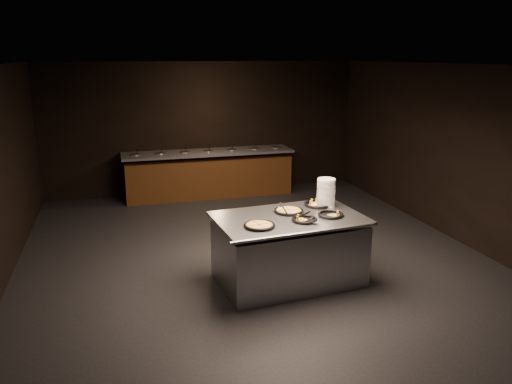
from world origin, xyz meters
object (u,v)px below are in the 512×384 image
at_px(serving_counter, 289,251).
at_px(pan_cheese_whole, 289,211).
at_px(pan_veggie_whole, 259,225).
at_px(plate_stack, 326,193).

xyz_separation_m(serving_counter, pan_cheese_whole, (0.06, 0.20, 0.51)).
relative_size(serving_counter, pan_veggie_whole, 5.12).
height_order(serving_counter, pan_cheese_whole, pan_cheese_whole).
distance_m(serving_counter, plate_stack, 1.02).
relative_size(serving_counter, plate_stack, 5.20).
bearing_deg(serving_counter, pan_cheese_whole, 67.76).
bearing_deg(serving_counter, pan_veggie_whole, -155.49).
bearing_deg(pan_veggie_whole, plate_stack, 27.55).
bearing_deg(pan_veggie_whole, pan_cheese_whole, 40.25).
relative_size(pan_veggie_whole, pan_cheese_whole, 0.98).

